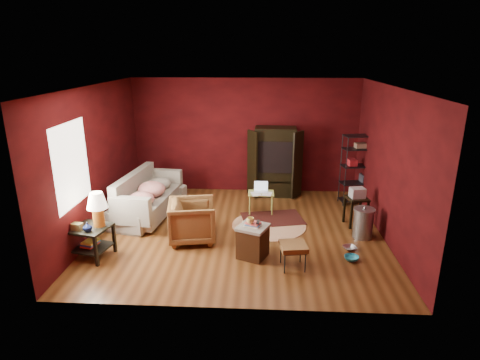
% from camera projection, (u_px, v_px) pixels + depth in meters
% --- Properties ---
extents(room, '(5.54, 5.04, 2.84)m').
position_uv_depth(room, '(237.00, 163.00, 7.48)').
color(room, brown).
rests_on(room, ground).
extents(sofa, '(1.12, 2.16, 0.81)m').
position_uv_depth(sofa, '(149.00, 198.00, 8.56)').
color(sofa, gray).
rests_on(sofa, ground).
extents(armchair, '(0.91, 0.95, 0.85)m').
position_uv_depth(armchair, '(192.00, 219.00, 7.44)').
color(armchair, black).
rests_on(armchair, ground).
extents(pet_bowl_steel, '(0.24, 0.13, 0.23)m').
position_uv_depth(pet_bowl_steel, '(350.00, 244.00, 7.15)').
color(pet_bowl_steel, '#B3B6BA').
rests_on(pet_bowl_steel, ground).
extents(pet_bowl_turquoise, '(0.25, 0.11, 0.24)m').
position_uv_depth(pet_bowl_turquoise, '(352.00, 254.00, 6.78)').
color(pet_bowl_turquoise, '#29A3C0').
rests_on(pet_bowl_turquoise, ground).
extents(vase, '(0.20, 0.20, 0.15)m').
position_uv_depth(vase, '(87.00, 227.00, 6.61)').
color(vase, '#0E1847').
rests_on(vase, side_table).
extents(mug, '(0.16, 0.14, 0.13)m').
position_uv_depth(mug, '(250.00, 220.00, 6.69)').
color(mug, '#E0C66D').
rests_on(mug, hamper).
extents(side_table, '(0.70, 0.70, 1.15)m').
position_uv_depth(side_table, '(94.00, 219.00, 6.77)').
color(side_table, black).
rests_on(side_table, ground).
extents(sofa_cushions, '(1.06, 2.15, 0.87)m').
position_uv_depth(sofa_cushions, '(147.00, 198.00, 8.52)').
color(sofa_cushions, gray).
rests_on(sofa_cushions, sofa).
extents(hamper, '(0.62, 0.62, 0.66)m').
position_uv_depth(hamper, '(253.00, 241.00, 6.85)').
color(hamper, '#42230F').
rests_on(hamper, ground).
extents(footstool, '(0.47, 0.47, 0.43)m').
position_uv_depth(footstool, '(293.00, 247.00, 6.48)').
color(footstool, black).
rests_on(footstool, ground).
extents(rug_round, '(1.75, 1.75, 0.01)m').
position_uv_depth(rug_round, '(269.00, 225.00, 8.18)').
color(rug_round, beige).
rests_on(rug_round, ground).
extents(rug_oriental, '(1.41, 1.09, 0.01)m').
position_uv_depth(rug_oriental, '(272.00, 218.00, 8.48)').
color(rug_oriental, '#4F1A15').
rests_on(rug_oriental, ground).
extents(laptop_desk, '(0.56, 0.45, 0.69)m').
position_uv_depth(laptop_desk, '(261.00, 195.00, 8.70)').
color(laptop_desk, '#ABB552').
rests_on(laptop_desk, ground).
extents(tv_armoire, '(1.33, 0.71, 1.68)m').
position_uv_depth(tv_armoire, '(275.00, 161.00, 9.66)').
color(tv_armoire, black).
rests_on(tv_armoire, ground).
extents(wire_shelving, '(0.84, 0.48, 1.62)m').
position_uv_depth(wire_shelving, '(360.00, 166.00, 9.15)').
color(wire_shelving, '#212427').
rests_on(wire_shelving, ground).
extents(small_stand, '(0.47, 0.47, 0.80)m').
position_uv_depth(small_stand, '(357.00, 197.00, 8.04)').
color(small_stand, black).
rests_on(small_stand, ground).
extents(trash_can, '(0.53, 0.53, 0.63)m').
position_uv_depth(trash_can, '(363.00, 223.00, 7.58)').
color(trash_can, '#929798').
rests_on(trash_can, ground).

